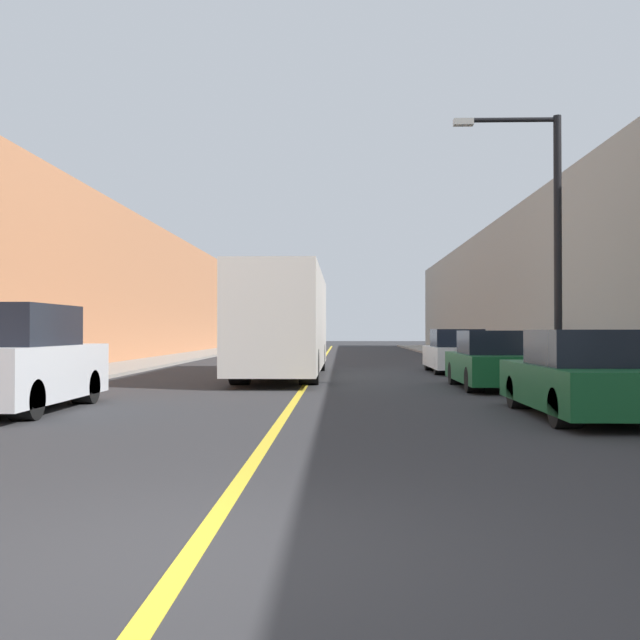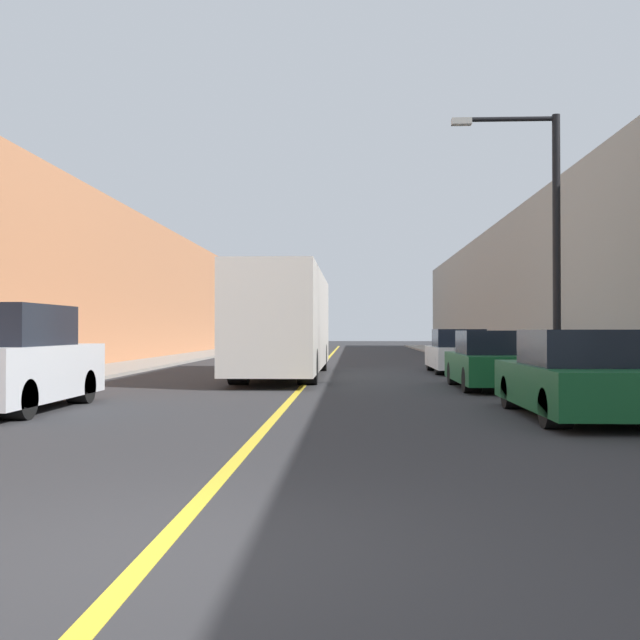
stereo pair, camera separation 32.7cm
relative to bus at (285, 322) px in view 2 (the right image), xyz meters
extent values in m
plane|color=#2D2D30|center=(0.85, -18.98, -1.77)|extent=(200.00, 200.00, 0.00)
cube|color=gray|center=(-6.65, 11.02, -1.71)|extent=(2.70, 72.00, 0.11)
cube|color=gray|center=(8.35, 11.02, -1.71)|extent=(2.70, 72.00, 0.11)
cube|color=#B2724C|center=(-10.00, 11.02, 1.79)|extent=(4.00, 72.00, 7.10)
cube|color=gray|center=(11.70, 11.02, 1.80)|extent=(4.00, 72.00, 7.14)
cube|color=gold|center=(0.85, 11.02, -1.76)|extent=(0.16, 72.00, 0.01)
cube|color=silver|center=(0.00, 0.01, 0.03)|extent=(2.42, 11.38, 3.00)
cube|color=black|center=(0.00, -5.65, 0.56)|extent=(2.06, 0.04, 1.35)
cylinder|color=black|center=(-0.94, -3.52, -1.27)|extent=(0.53, 0.99, 0.99)
cylinder|color=black|center=(0.94, -3.52, -1.27)|extent=(0.53, 0.99, 0.99)
cylinder|color=black|center=(-0.94, 3.54, -1.27)|extent=(0.53, 0.99, 0.99)
cylinder|color=black|center=(0.94, 3.54, -1.27)|extent=(0.53, 0.99, 0.99)
cube|color=silver|center=(-4.10, -10.31, -1.06)|extent=(1.91, 4.58, 1.00)
cube|color=black|center=(-4.10, -10.54, -0.19)|extent=(1.68, 2.52, 0.75)
cylinder|color=black|center=(-3.36, -11.73, -1.43)|extent=(0.42, 0.68, 0.68)
cylinder|color=black|center=(-4.84, -8.89, -1.43)|extent=(0.42, 0.68, 0.68)
cylinder|color=black|center=(-3.36, -8.89, -1.43)|extent=(0.42, 0.68, 0.68)
cube|color=#145128|center=(5.96, -11.01, -1.23)|extent=(1.86, 4.68, 0.71)
cube|color=black|center=(5.96, -11.25, -0.57)|extent=(1.64, 2.11, 0.60)
cube|color=black|center=(5.96, -13.32, -1.10)|extent=(1.58, 0.04, 0.32)
cylinder|color=black|center=(5.23, -12.46, -1.46)|extent=(0.41, 0.62, 0.62)
cylinder|color=black|center=(5.23, -9.56, -1.46)|extent=(0.41, 0.62, 0.62)
cylinder|color=black|center=(6.68, -9.56, -1.46)|extent=(0.41, 0.62, 0.62)
cube|color=#145128|center=(5.70, -4.68, -1.23)|extent=(1.84, 4.43, 0.70)
cube|color=black|center=(5.70, -4.90, -0.58)|extent=(1.62, 1.99, 0.59)
cube|color=black|center=(5.70, -6.87, -1.11)|extent=(1.56, 0.04, 0.31)
cylinder|color=black|center=(4.98, -6.05, -1.46)|extent=(0.40, 0.62, 0.62)
cylinder|color=black|center=(6.42, -6.05, -1.46)|extent=(0.40, 0.62, 0.62)
cylinder|color=black|center=(4.98, -3.31, -1.46)|extent=(0.40, 0.62, 0.62)
cylinder|color=black|center=(6.42, -3.31, -1.46)|extent=(0.40, 0.62, 0.62)
cube|color=silver|center=(5.84, 2.56, -1.22)|extent=(1.84, 4.53, 0.72)
cube|color=black|center=(5.84, 2.33, -0.55)|extent=(1.62, 2.04, 0.62)
cube|color=black|center=(5.84, 0.33, -1.09)|extent=(1.56, 0.04, 0.33)
cylinder|color=black|center=(5.12, 1.16, -1.46)|extent=(0.40, 0.62, 0.62)
cylinder|color=black|center=(6.56, 1.16, -1.46)|extent=(0.40, 0.62, 0.62)
cylinder|color=black|center=(5.12, 3.97, -1.46)|extent=(0.40, 0.62, 0.62)
cylinder|color=black|center=(6.56, 3.97, -1.46)|extent=(0.40, 0.62, 0.62)
cylinder|color=black|center=(7.30, -4.84, 1.76)|extent=(0.20, 0.20, 6.82)
cylinder|color=black|center=(6.12, -4.84, 5.06)|extent=(2.37, 0.12, 0.12)
cube|color=#999993|center=(4.94, -4.84, 5.01)|extent=(0.50, 0.24, 0.16)
camera|label=1|loc=(1.85, -23.87, -0.29)|focal=42.00mm
camera|label=2|loc=(2.18, -23.86, -0.29)|focal=42.00mm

